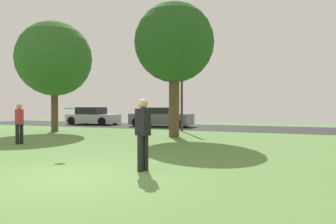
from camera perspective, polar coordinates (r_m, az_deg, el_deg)
The scene contains 10 objects.
ground_plane at distance 7.09m, azimuth -17.07°, elevation -11.32°, with size 44.00×44.00×0.00m, color #5B8442.
road_strip at distance 21.86m, azimuth 10.52°, elevation -2.86°, with size 44.00×6.40×0.01m, color #28282B.
maple_tree_far at distance 19.68m, azimuth -20.00°, elevation 9.06°, with size 4.33×4.33×6.44m.
oak_tree_left at distance 15.52m, azimuth 1.13°, elevation 12.38°, with size 3.86×3.86×6.52m.
person_thrower at distance 7.32m, azimuth -4.60°, elevation -3.49°, with size 0.38×0.32×1.68m.
person_catcher at distance 13.75m, azimuth -25.44°, elevation -1.65°, with size 0.38×0.32×1.60m.
frisbee_disc at distance 10.15m, azimuth -17.62°, elevation 0.61°, with size 0.36×0.36×0.05m.
parked_car_silver at distance 26.14m, azimuth -13.52°, elevation -0.82°, with size 4.16×2.07×1.41m.
parked_car_grey at distance 22.89m, azimuth -1.35°, elevation -1.03°, with size 4.50×2.04×1.40m.
street_lamp_post at distance 18.65m, azimuth 2.52°, elevation 3.38°, with size 0.14×0.14×4.50m, color #2D2D33.
Camera 1 is at (4.38, -5.36, 1.52)m, focal length 33.49 mm.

